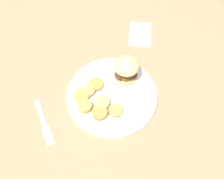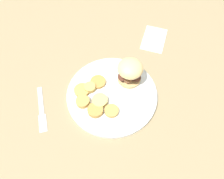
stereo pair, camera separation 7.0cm
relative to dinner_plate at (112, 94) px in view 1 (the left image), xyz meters
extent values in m
plane|color=#937F5B|center=(0.00, 0.00, -0.01)|extent=(4.00, 4.00, 0.00)
cylinder|color=white|center=(0.00, 0.00, 0.00)|extent=(0.30, 0.30, 0.01)
torus|color=white|center=(0.00, 0.00, 0.00)|extent=(0.30, 0.30, 0.01)
cylinder|color=tan|center=(0.02, 0.08, 0.01)|extent=(0.08, 0.08, 0.01)
ellipsoid|color=#4C281E|center=(0.00, 0.06, 0.03)|extent=(0.04, 0.04, 0.01)
ellipsoid|color=brown|center=(0.02, 0.07, 0.03)|extent=(0.05, 0.05, 0.02)
ellipsoid|color=#4C281E|center=(0.04, 0.08, 0.03)|extent=(0.04, 0.04, 0.02)
ellipsoid|color=#563323|center=(0.00, 0.08, 0.03)|extent=(0.04, 0.04, 0.02)
ellipsoid|color=#E5C17F|center=(0.02, 0.08, 0.07)|extent=(0.08, 0.08, 0.05)
cylinder|color=tan|center=(-0.09, -0.05, 0.01)|extent=(0.05, 0.05, 0.01)
cylinder|color=tan|center=(-0.06, -0.08, 0.02)|extent=(0.04, 0.04, 0.02)
cylinder|color=#BC8942|center=(-0.01, -0.08, 0.01)|extent=(0.05, 0.05, 0.02)
cylinder|color=#DBB766|center=(-0.02, -0.05, 0.02)|extent=(0.05, 0.05, 0.02)
cylinder|color=#BC8942|center=(-0.06, 0.01, 0.01)|extent=(0.05, 0.05, 0.01)
cylinder|color=tan|center=(-0.07, -0.02, 0.01)|extent=(0.04, 0.04, 0.02)
cylinder|color=tan|center=(0.03, -0.06, 0.01)|extent=(0.04, 0.04, 0.01)
cube|color=silver|center=(-0.19, -0.15, -0.01)|extent=(0.09, 0.08, 0.00)
cube|color=silver|center=(-0.13, -0.20, -0.01)|extent=(0.06, 0.06, 0.00)
cube|color=white|center=(0.00, 0.31, -0.01)|extent=(0.12, 0.15, 0.01)
camera|label=1|loc=(0.13, -0.33, 0.63)|focal=35.00mm
camera|label=2|loc=(0.20, -0.30, 0.63)|focal=35.00mm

